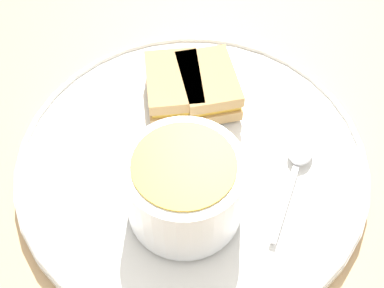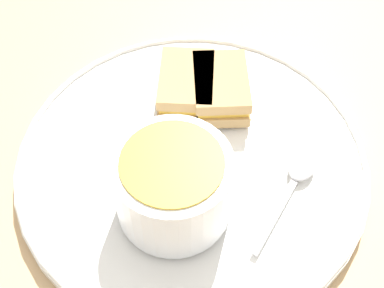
{
  "view_description": "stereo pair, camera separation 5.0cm",
  "coord_description": "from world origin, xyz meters",
  "px_view_note": "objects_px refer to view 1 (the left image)",
  "views": [
    {
      "loc": [
        0.18,
        0.23,
        0.44
      ],
      "look_at": [
        0.0,
        0.0,
        0.04
      ],
      "focal_mm": 50.0,
      "sensor_mm": 36.0,
      "label": 1
    },
    {
      "loc": [
        0.14,
        0.26,
        0.44
      ],
      "look_at": [
        0.0,
        0.0,
        0.04
      ],
      "focal_mm": 50.0,
      "sensor_mm": 36.0,
      "label": 2
    }
  ],
  "objects_px": {
    "sandwich_half_far": "(174,87)",
    "spoon": "(298,159)",
    "soup_bowl": "(184,188)",
    "sandwich_half_near": "(208,86)"
  },
  "relations": [
    {
      "from": "sandwich_half_far",
      "to": "soup_bowl",
      "type": "bearing_deg",
      "value": 56.64
    },
    {
      "from": "soup_bowl",
      "to": "sandwich_half_far",
      "type": "bearing_deg",
      "value": -123.36
    },
    {
      "from": "spoon",
      "to": "sandwich_half_far",
      "type": "distance_m",
      "value": 0.14
    },
    {
      "from": "soup_bowl",
      "to": "spoon",
      "type": "bearing_deg",
      "value": 166.91
    },
    {
      "from": "spoon",
      "to": "sandwich_half_near",
      "type": "distance_m",
      "value": 0.12
    },
    {
      "from": "soup_bowl",
      "to": "sandwich_half_near",
      "type": "height_order",
      "value": "soup_bowl"
    },
    {
      "from": "spoon",
      "to": "sandwich_half_far",
      "type": "height_order",
      "value": "sandwich_half_far"
    },
    {
      "from": "sandwich_half_far",
      "to": "spoon",
      "type": "bearing_deg",
      "value": 107.6
    },
    {
      "from": "sandwich_half_near",
      "to": "sandwich_half_far",
      "type": "xyz_separation_m",
      "value": [
        0.03,
        -0.02,
        0.0
      ]
    },
    {
      "from": "soup_bowl",
      "to": "sandwich_half_near",
      "type": "distance_m",
      "value": 0.14
    }
  ]
}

